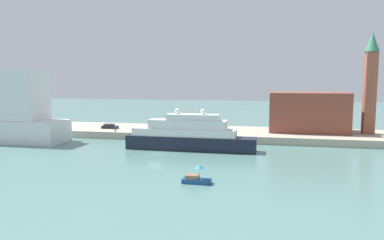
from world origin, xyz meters
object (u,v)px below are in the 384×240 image
Objects in this scene: large_yacht at (189,136)px; bell_tower at (370,79)px; harbor_building at (308,112)px; person_figure at (115,129)px; small_motorboat at (196,178)px; mooring_bollard at (207,133)px; parked_car at (110,127)px.

bell_tower reaches higher than large_yacht.
harbor_building is at bearing 39.81° from large_yacht.
bell_tower is 15.13× the size of person_figure.
bell_tower is (34.28, 45.18, 14.58)m from small_motorboat.
harbor_building is 16.66m from bell_tower.
mooring_bollard is (2.05, 11.23, -1.00)m from large_yacht.
large_yacht is 6.65× the size of small_motorboat.
parked_car is at bearing -176.18° from bell_tower.
mooring_bollard is at bearing -0.10° from person_figure.
small_motorboat is 45.93m from person_figure.
mooring_bollard is (28.01, -5.00, -0.22)m from parked_car.
bell_tower is 42.14m from mooring_bollard.
harbor_building is 11.89× the size of person_figure.
parked_car is 28.45m from mooring_bollard.
bell_tower is at bearing 8.50° from person_figure.
mooring_bollard is (-4.60, 35.71, 1.36)m from small_motorboat.
parked_car is at bearing 127.79° from person_figure.
person_figure is 24.17m from mooring_bollard.
large_yacht reaches higher than person_figure.
bell_tower is 68.28m from parked_car.
person_figure is 2.40× the size of mooring_bollard.
large_yacht is 41.27× the size of mooring_bollard.
harbor_building is 28.57× the size of mooring_bollard.
large_yacht is 34.92m from harbor_building.
large_yacht is 6.37× the size of parked_car.
mooring_bollard is at bearing 79.65° from large_yacht.
mooring_bollard is at bearing -166.32° from bell_tower.
large_yacht is at bearing -27.00° from person_figure.
parked_car is 6.27m from person_figure.
small_motorboat is 52.18m from parked_car.
large_yacht is 17.17× the size of person_figure.
parked_car is (-52.63, -6.01, -4.50)m from harbor_building.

